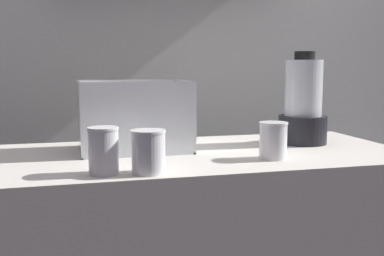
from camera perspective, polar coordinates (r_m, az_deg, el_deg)
back_wall_unit at (r=2.25m, az=-5.10°, el=9.71°), size 2.60×0.24×2.50m
carrot_display_bin at (r=1.57m, az=-7.06°, el=-0.05°), size 0.36×0.25×0.23m
blender_pitcher at (r=1.74m, az=13.19°, el=2.52°), size 0.17×0.17×0.33m
juice_cup_orange_far_left at (r=1.25m, az=-10.58°, el=-2.97°), size 0.08×0.08×0.12m
juice_cup_beet_left at (r=1.24m, az=-5.25°, el=-3.13°), size 0.09×0.09×0.11m
juice_cup_carrot_middle at (r=1.44m, az=9.72°, el=-1.63°), size 0.09×0.09×0.11m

